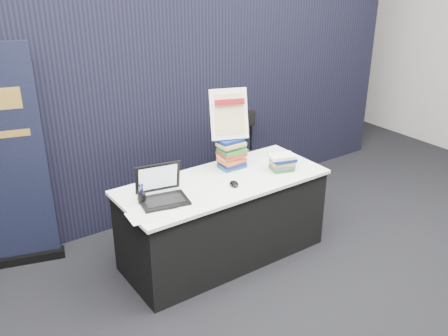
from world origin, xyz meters
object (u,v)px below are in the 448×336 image
at_px(display_table, 223,219).
at_px(laptop, 161,193).
at_px(book_stack_tall, 231,153).
at_px(stacking_chair, 245,154).
at_px(book_stack_short, 282,162).
at_px(info_sign, 229,115).

height_order(display_table, laptop, laptop).
height_order(book_stack_tall, stacking_chair, book_stack_tall).
bearing_deg(stacking_chair, book_stack_short, -83.43).
bearing_deg(book_stack_short, laptop, 174.89).
bearing_deg(display_table, info_sign, 45.28).
distance_m(laptop, book_stack_tall, 0.84).
bearing_deg(stacking_chair, book_stack_tall, -113.50).
relative_size(display_table, book_stack_tall, 6.66).
relative_size(laptop, stacking_chair, 0.42).
height_order(display_table, info_sign, info_sign).
bearing_deg(book_stack_short, stacking_chair, 73.80).
bearing_deg(book_stack_tall, laptop, -165.91).
xyz_separation_m(info_sign, stacking_chair, (0.59, 0.53, -0.69)).
distance_m(book_stack_tall, info_sign, 0.35).
distance_m(book_stack_short, info_sign, 0.63).
height_order(book_stack_short, info_sign, info_sign).
relative_size(display_table, laptop, 4.43).
distance_m(book_stack_tall, stacking_chair, 0.88).
relative_size(book_stack_tall, stacking_chair, 0.28).
bearing_deg(book_stack_short, display_table, 167.46).
distance_m(display_table, book_stack_tall, 0.58).
height_order(display_table, book_stack_tall, book_stack_tall).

